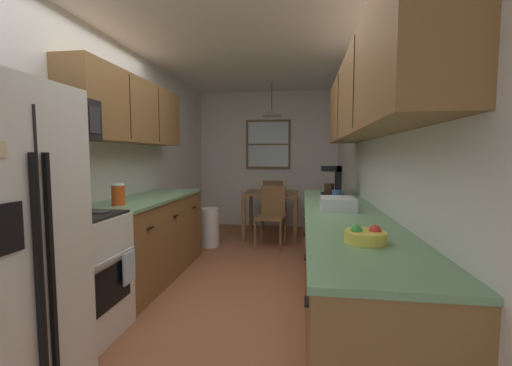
% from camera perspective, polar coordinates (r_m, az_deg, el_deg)
% --- Properties ---
extents(ground_plane, '(12.00, 12.00, 0.00)m').
position_cam_1_polar(ground_plane, '(3.95, -2.15, -15.23)').
color(ground_plane, '#995B3D').
extents(wall_left, '(0.10, 9.00, 2.55)m').
position_cam_1_polar(wall_left, '(4.17, -20.80, 3.41)').
color(wall_left, silver).
rests_on(wall_left, ground).
extents(wall_right, '(0.10, 9.00, 2.55)m').
position_cam_1_polar(wall_right, '(3.72, 18.75, 3.35)').
color(wall_right, silver).
rests_on(wall_right, ground).
extents(wall_back, '(4.40, 0.10, 2.55)m').
position_cam_1_polar(wall_back, '(6.34, 2.09, 4.05)').
color(wall_back, silver).
rests_on(wall_back, ground).
extents(ceiling_slab, '(4.40, 9.00, 0.08)m').
position_cam_1_polar(ceiling_slab, '(3.92, -2.28, 23.20)').
color(ceiling_slab, white).
extents(stove_range, '(0.66, 0.62, 1.10)m').
position_cam_1_polar(stove_range, '(2.85, -29.05, -13.83)').
color(stove_range, white).
rests_on(stove_range, ground).
extents(microwave_over_range, '(0.39, 0.63, 0.31)m').
position_cam_1_polar(microwave_over_range, '(2.79, -31.89, 9.60)').
color(microwave_over_range, black).
extents(counter_left, '(0.64, 1.84, 0.90)m').
position_cam_1_polar(counter_left, '(3.86, -17.90, -8.94)').
color(counter_left, brown).
rests_on(counter_left, ground).
extents(upper_cabinets_left, '(0.33, 1.92, 0.66)m').
position_cam_1_polar(upper_cabinets_left, '(3.81, -20.70, 11.45)').
color(upper_cabinets_left, brown).
extents(counter_right, '(0.64, 3.26, 0.90)m').
position_cam_1_polar(counter_right, '(2.90, 14.74, -13.46)').
color(counter_right, brown).
rests_on(counter_right, ground).
extents(upper_cabinets_right, '(0.33, 2.94, 0.63)m').
position_cam_1_polar(upper_cabinets_right, '(2.77, 18.44, 14.18)').
color(upper_cabinets_right, brown).
extents(dining_table, '(0.86, 0.80, 0.75)m').
position_cam_1_polar(dining_table, '(5.49, 2.66, -2.85)').
color(dining_table, brown).
rests_on(dining_table, ground).
extents(dining_chair_near, '(0.44, 0.44, 0.90)m').
position_cam_1_polar(dining_chair_near, '(4.91, 2.72, -5.24)').
color(dining_chair_near, brown).
rests_on(dining_chair_near, ground).
extents(dining_chair_far, '(0.43, 0.43, 0.90)m').
position_cam_1_polar(dining_chair_far, '(6.10, 3.10, -3.27)').
color(dining_chair_far, brown).
rests_on(dining_chair_far, ground).
extents(pendant_light, '(0.33, 0.33, 0.56)m').
position_cam_1_polar(pendant_light, '(5.49, 2.72, 11.99)').
color(pendant_light, black).
extents(back_window, '(0.84, 0.05, 0.92)m').
position_cam_1_polar(back_window, '(6.27, 2.12, 6.67)').
color(back_window, brown).
extents(trash_bin, '(0.28, 0.28, 0.57)m').
position_cam_1_polar(trash_bin, '(5.00, -7.99, -7.58)').
color(trash_bin, white).
rests_on(trash_bin, ground).
extents(storage_canister, '(0.12, 0.12, 0.19)m').
position_cam_1_polar(storage_canister, '(3.26, -22.69, -1.82)').
color(storage_canister, '#D84C19').
rests_on(storage_canister, counter_left).
extents(dish_towel, '(0.02, 0.16, 0.24)m').
position_cam_1_polar(dish_towel, '(2.77, -21.07, -13.42)').
color(dish_towel, silver).
extents(coffee_maker, '(0.22, 0.18, 0.33)m').
position_cam_1_polar(coffee_maker, '(3.87, 13.28, 0.53)').
color(coffee_maker, black).
rests_on(coffee_maker, counter_right).
extents(mug_by_coffeemaker, '(0.12, 0.09, 0.10)m').
position_cam_1_polar(mug_by_coffeemaker, '(3.49, 13.70, -2.00)').
color(mug_by_coffeemaker, '#335999').
rests_on(mug_by_coffeemaker, counter_right).
extents(fruit_bowl, '(0.21, 0.21, 0.09)m').
position_cam_1_polar(fruit_bowl, '(1.82, 18.35, -8.59)').
color(fruit_bowl, '#E5D14C').
rests_on(fruit_bowl, counter_right).
extents(dish_rack, '(0.28, 0.34, 0.10)m').
position_cam_1_polar(dish_rack, '(2.85, 13.93, -3.44)').
color(dish_rack, silver).
rests_on(dish_rack, counter_right).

